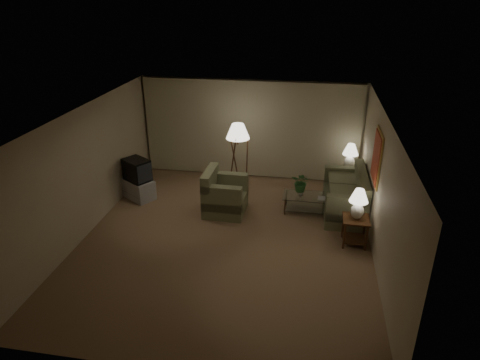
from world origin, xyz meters
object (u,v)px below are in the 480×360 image
at_px(side_table_near, 355,226).
at_px(crt_tv, 137,170).
at_px(table_lamp_near, 358,202).
at_px(sofa, 344,197).
at_px(coffee_table, 307,201).
at_px(tv_cabinet, 139,189).
at_px(vase, 301,192).
at_px(table_lamp_far, 350,155).
at_px(floor_lamp, 238,157).
at_px(side_table_far, 348,176).
at_px(ottoman, 234,185).
at_px(armchair, 225,196).

relative_size(side_table_near, crt_tv, 0.77).
bearing_deg(table_lamp_near, side_table_near, 90.00).
relative_size(sofa, coffee_table, 1.65).
height_order(sofa, tv_cabinet, sofa).
height_order(crt_tv, vase, crt_tv).
bearing_deg(table_lamp_far, floor_lamp, -169.73).
bearing_deg(side_table_far, sofa, -96.84).
bearing_deg(table_lamp_far, side_table_near, -90.00).
height_order(ottoman, vase, vase).
bearing_deg(tv_cabinet, crt_tv, 0.00).
height_order(table_lamp_near, tv_cabinet, table_lamp_near).
xyz_separation_m(table_lamp_near, table_lamp_far, (0.00, 2.60, 0.02)).
bearing_deg(table_lamp_far, vase, -130.80).
relative_size(tv_cabinet, floor_lamp, 0.51).
height_order(sofa, coffee_table, sofa).
bearing_deg(ottoman, side_table_near, -34.47).
relative_size(side_table_far, tv_cabinet, 0.65).
bearing_deg(vase, sofa, 5.62).
distance_m(coffee_table, ottoman, 2.02).
xyz_separation_m(armchair, coffee_table, (1.89, 0.34, -0.14)).
bearing_deg(side_table_near, side_table_far, 90.00).
distance_m(armchair, vase, 1.78).
bearing_deg(ottoman, crt_tv, -162.34).
bearing_deg(floor_lamp, table_lamp_near, -36.62).
height_order(table_lamp_near, table_lamp_far, table_lamp_far).
distance_m(armchair, coffee_table, 1.93).
height_order(side_table_far, ottoman, side_table_far).
distance_m(coffee_table, tv_cabinet, 4.18).
relative_size(side_table_near, ottoman, 1.02).
bearing_deg(coffee_table, floor_lamp, 154.94).
xyz_separation_m(sofa, floor_lamp, (-2.66, 0.74, 0.55)).
relative_size(coffee_table, ottoman, 1.90).
bearing_deg(tv_cabinet, ottoman, 50.50).
height_order(sofa, table_lamp_near, table_lamp_near).
distance_m(floor_lamp, ottoman, 0.77).
bearing_deg(side_table_far, floor_lamp, -169.73).
bearing_deg(side_table_far, vase, -130.80).
xyz_separation_m(armchair, tv_cabinet, (-2.29, 0.34, -0.16)).
xyz_separation_m(coffee_table, tv_cabinet, (-4.18, 0.00, -0.03)).
xyz_separation_m(tv_cabinet, ottoman, (2.30, 0.73, -0.05)).
xyz_separation_m(side_table_far, table_lamp_near, (-0.00, -2.60, 0.59)).
distance_m(table_lamp_far, tv_cabinet, 5.42).
xyz_separation_m(table_lamp_far, crt_tv, (-5.20, -1.35, -0.23)).
bearing_deg(armchair, vase, -77.99).
height_order(side_table_far, coffee_table, side_table_far).
bearing_deg(floor_lamp, ottoman, -129.42).
relative_size(armchair, table_lamp_far, 1.49).
height_order(crt_tv, floor_lamp, floor_lamp).
xyz_separation_m(crt_tv, ottoman, (2.30, 0.73, -0.58)).
relative_size(side_table_near, table_lamp_near, 0.92).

